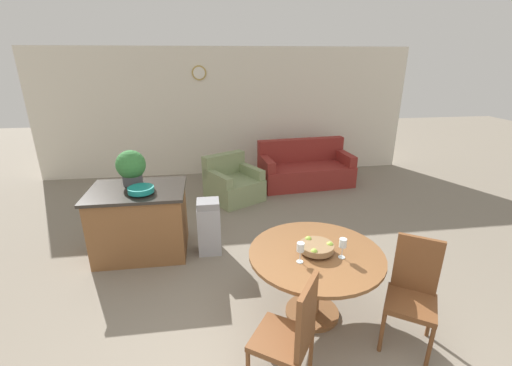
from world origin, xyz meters
name	(u,v)px	position (x,y,z in m)	size (l,w,h in m)	color
wall_back	(227,113)	(0.00, 5.75, 1.35)	(8.00, 0.09, 2.70)	silver
dining_table	(315,267)	(0.55, 1.00, 0.57)	(1.30, 1.30, 0.73)	brown
dining_chair_near_left	(292,333)	(0.13, 0.22, 0.55)	(0.58, 0.58, 1.02)	brown
dining_chair_near_right	(413,289)	(1.33, 0.58, 0.55)	(0.58, 0.58, 1.02)	brown
fruit_bowl	(317,247)	(0.55, 1.00, 0.79)	(0.33, 0.33, 0.11)	olive
wine_glass_left	(301,248)	(0.35, 0.86, 0.88)	(0.07, 0.07, 0.20)	silver
wine_glass_right	(343,244)	(0.76, 0.88, 0.88)	(0.07, 0.07, 0.20)	silver
kitchen_island	(141,221)	(-1.37, 2.49, 0.46)	(1.21, 0.89, 0.91)	brown
teal_bowl	(141,190)	(-1.28, 2.32, 0.97)	(0.32, 0.32, 0.09)	teal
potted_plant	(131,167)	(-1.44, 2.70, 1.15)	(0.38, 0.38, 0.46)	#4C4C51
trash_bin	(209,227)	(-0.47, 2.36, 0.37)	(0.30, 0.28, 0.75)	#9E9EA3
couch	(305,170)	(1.51, 4.75, 0.30)	(1.92, 1.03, 0.89)	maroon
armchair	(233,184)	(-0.02, 4.18, 0.28)	(1.15, 1.17, 0.80)	gray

